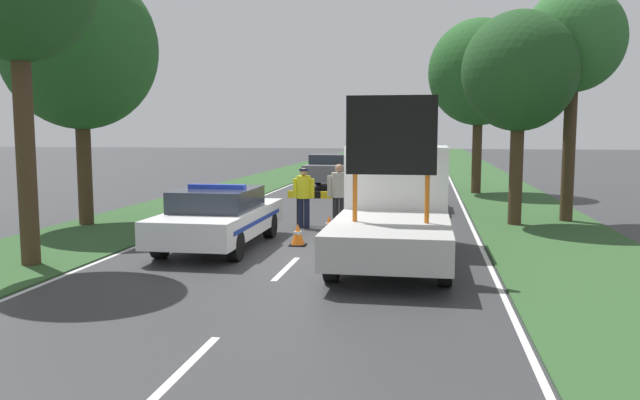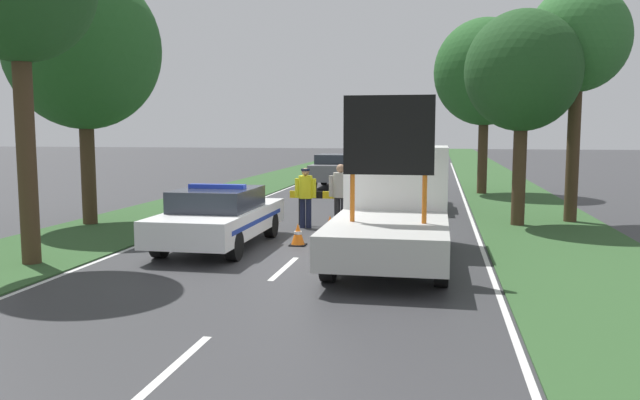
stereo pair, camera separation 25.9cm
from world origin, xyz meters
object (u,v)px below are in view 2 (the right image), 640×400
(traffic_cone_near_police, at_px, (365,216))
(roadside_tree_far_left, at_px, (578,41))
(police_car, at_px, (220,216))
(road_barrier, at_px, (339,198))
(work_truck, at_px, (395,204))
(roadside_tree_mid_right, at_px, (485,72))
(traffic_cone_centre_front, at_px, (330,226))
(police_officer, at_px, (306,192))
(roadside_tree_near_left, at_px, (523,72))
(queued_car_suv_grey, at_px, (335,170))
(pedestrian_civilian, at_px, (341,191))
(queued_car_sedan_silver, at_px, (414,184))
(traffic_cone_near_truck, at_px, (298,235))
(roadside_tree_near_right, at_px, (83,49))

(traffic_cone_near_police, bearing_deg, roadside_tree_far_left, 16.83)
(police_car, xyz_separation_m, road_barrier, (2.26, 3.66, 0.10))
(work_truck, height_order, roadside_tree_mid_right, roadside_tree_mid_right)
(traffic_cone_centre_front, bearing_deg, police_car, -139.85)
(work_truck, distance_m, road_barrier, 4.38)
(police_officer, xyz_separation_m, traffic_cone_centre_front, (0.91, -1.22, -0.73))
(roadside_tree_near_left, bearing_deg, queued_car_suv_grey, 122.85)
(pedestrian_civilian, relative_size, traffic_cone_centre_front, 3.34)
(traffic_cone_near_police, height_order, queued_car_suv_grey, queued_car_suv_grey)
(queued_car_sedan_silver, bearing_deg, roadside_tree_far_left, 150.27)
(traffic_cone_centre_front, xyz_separation_m, traffic_cone_near_truck, (-0.53, -1.43, -0.01))
(pedestrian_civilian, xyz_separation_m, roadside_tree_near_right, (-7.29, -0.39, 3.93))
(work_truck, relative_size, traffic_cone_centre_front, 10.61)
(road_barrier, relative_size, roadside_tree_near_right, 0.40)
(police_car, xyz_separation_m, queued_car_suv_grey, (0.16, 15.67, 0.13))
(pedestrian_civilian, relative_size, roadside_tree_far_left, 0.26)
(work_truck, height_order, pedestrian_civilian, work_truck)
(pedestrian_civilian, relative_size, roadside_tree_near_right, 0.25)
(police_car, height_order, queued_car_sedan_silver, queued_car_sedan_silver)
(roadside_tree_mid_right, bearing_deg, roadside_tree_near_left, -87.41)
(traffic_cone_near_police, distance_m, queued_car_sedan_silver, 4.68)
(road_barrier, bearing_deg, roadside_tree_far_left, 11.70)
(traffic_cone_near_truck, xyz_separation_m, roadside_tree_near_right, (-6.66, 2.09, 4.73))
(police_officer, bearing_deg, roadside_tree_near_right, 18.59)
(police_officer, bearing_deg, roadside_tree_far_left, -148.02)
(roadside_tree_near_right, height_order, roadside_tree_far_left, roadside_tree_near_right)
(work_truck, bearing_deg, traffic_cone_centre_front, -52.97)
(roadside_tree_near_left, bearing_deg, police_car, -147.30)
(roadside_tree_near_left, height_order, roadside_tree_far_left, roadside_tree_far_left)
(roadside_tree_near_left, height_order, roadside_tree_near_right, roadside_tree_near_right)
(police_officer, height_order, traffic_cone_centre_front, police_officer)
(police_officer, height_order, roadside_tree_mid_right, roadside_tree_mid_right)
(road_barrier, distance_m, roadside_tree_near_right, 8.35)
(traffic_cone_centre_front, xyz_separation_m, queued_car_sedan_silver, (1.87, 6.41, 0.57))
(police_officer, xyz_separation_m, pedestrian_civilian, (1.02, -0.16, 0.06))
(police_car, bearing_deg, roadside_tree_near_right, 157.35)
(queued_car_sedan_silver, relative_size, roadside_tree_near_right, 0.59)
(road_barrier, relative_size, pedestrian_civilian, 1.60)
(queued_car_suv_grey, height_order, roadside_tree_far_left, roadside_tree_far_left)
(road_barrier, distance_m, traffic_cone_near_truck, 3.24)
(traffic_cone_near_truck, height_order, roadside_tree_near_left, roadside_tree_near_left)
(pedestrian_civilian, distance_m, queued_car_suv_grey, 12.88)
(work_truck, bearing_deg, roadside_tree_near_left, -124.38)
(queued_car_suv_grey, distance_m, roadside_tree_near_left, 13.56)
(queued_car_suv_grey, bearing_deg, police_car, 89.41)
(traffic_cone_near_truck, xyz_separation_m, roadside_tree_near_left, (5.50, 4.16, 4.08))
(road_barrier, distance_m, queued_car_sedan_silver, 5.06)
(roadside_tree_near_right, bearing_deg, traffic_cone_centre_front, -5.27)
(roadside_tree_mid_right, bearing_deg, traffic_cone_near_police, -111.57)
(roadside_tree_mid_right, bearing_deg, traffic_cone_near_truck, -111.07)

